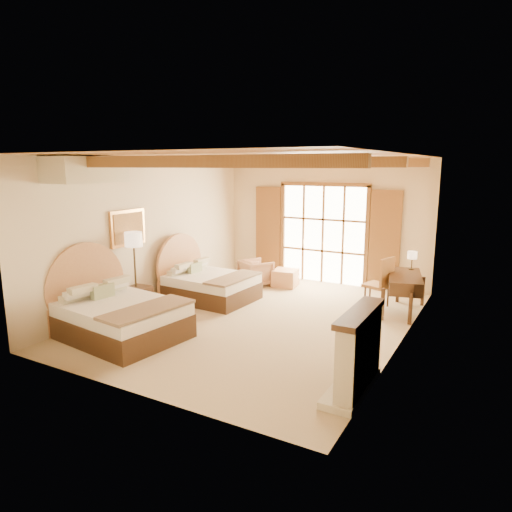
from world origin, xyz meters
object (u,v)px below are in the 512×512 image
Objects in this scene: armchair at (256,273)px; desk at (404,292)px; nightstand at (139,299)px; bed_near at (115,313)px; bed_far at (205,282)px.

desk is (3.76, -0.41, 0.10)m from armchair.
armchair is (1.10, 3.07, 0.06)m from nightstand.
armchair is at bearing 90.47° from bed_near.
bed_far is 1.66m from armchair.
bed_near is at bearing -88.44° from bed_far.
bed_far is 3.72× the size of nightstand.
desk is at bearing 49.55° from bed_near.
armchair is (0.50, 4.31, -0.09)m from bed_near.
bed_near is 5.78m from desk.
bed_near is 2.71m from bed_far.
bed_far is at bearing 63.66° from nightstand.
bed_near is 4.34× the size of nightstand.
desk reaches higher than armchair.
bed_far is 1.24× the size of desk.
nightstand is (-0.60, 1.24, -0.16)m from bed_near.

